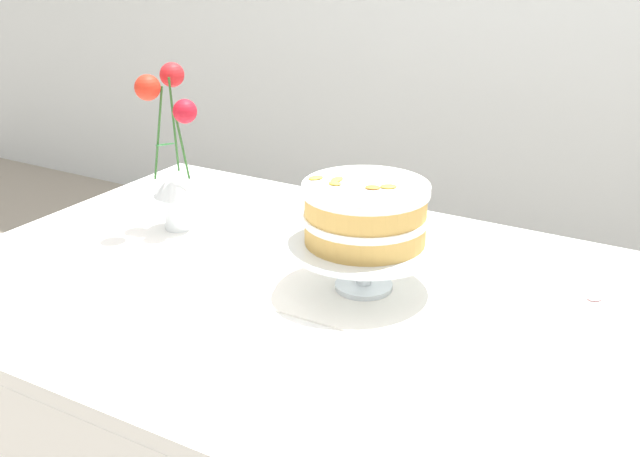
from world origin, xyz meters
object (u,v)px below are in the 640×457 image
flower_vase (173,159)px  cake_stand (365,250)px  layer_cake (365,213)px  dining_table (289,326)px

flower_vase → cake_stand: bearing=-7.3°
layer_cake → flower_vase: (-0.51, 0.07, 0.01)m
dining_table → flower_vase: bearing=161.7°
cake_stand → layer_cake: bearing=-151.7°
dining_table → cake_stand: size_ratio=4.83×
dining_table → layer_cake: bearing=24.0°
dining_table → cake_stand: cake_stand is taller
cake_stand → layer_cake: (-0.00, -0.00, 0.07)m
layer_cake → flower_vase: flower_vase is taller
dining_table → cake_stand: 0.23m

